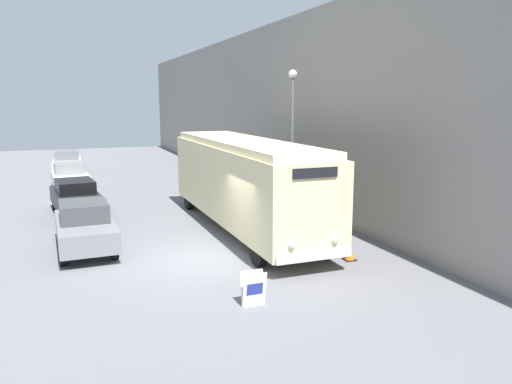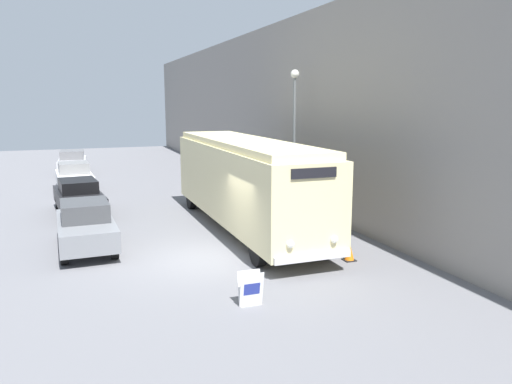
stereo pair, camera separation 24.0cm
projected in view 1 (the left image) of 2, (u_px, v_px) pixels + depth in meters
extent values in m
plane|color=slate|center=(202.00, 260.00, 15.47)|extent=(80.00, 80.00, 0.00)
cube|color=gray|center=(269.00, 111.00, 26.17)|extent=(0.30, 60.00, 8.68)
cylinder|color=black|center=(259.00, 251.00, 14.86)|extent=(0.28, 0.93, 0.93)
cylinder|color=black|center=(323.00, 243.00, 15.63)|extent=(0.28, 0.93, 0.93)
cylinder|color=black|center=(189.00, 199.00, 22.73)|extent=(0.28, 0.93, 0.93)
cylinder|color=black|center=(234.00, 196.00, 23.50)|extent=(0.28, 0.93, 0.93)
cube|color=beige|center=(243.00, 182.00, 18.93)|extent=(2.47, 11.40, 2.73)
cube|color=#F8E8A7|center=(243.00, 143.00, 18.67)|extent=(2.27, 10.94, 0.24)
cube|color=silver|center=(314.00, 257.00, 13.88)|extent=(2.35, 0.12, 0.20)
sphere|color=white|center=(292.00, 244.00, 13.59)|extent=(0.22, 0.22, 0.22)
sphere|color=white|center=(335.00, 239.00, 14.08)|extent=(0.22, 0.22, 0.22)
cube|color=black|center=(315.00, 173.00, 13.49)|extent=(1.36, 0.06, 0.28)
cube|color=gray|center=(253.00, 305.00, 12.05)|extent=(0.52, 0.19, 0.01)
cube|color=white|center=(255.00, 290.00, 11.91)|extent=(0.58, 0.17, 0.84)
cube|color=white|center=(252.00, 288.00, 12.04)|extent=(0.58, 0.17, 0.84)
cube|color=navy|center=(255.00, 289.00, 11.89)|extent=(0.41, 0.06, 0.30)
cylinder|color=#595E60|center=(292.00, 146.00, 21.70)|extent=(0.12, 0.12, 5.88)
sphere|color=silver|center=(293.00, 74.00, 21.15)|extent=(0.36, 0.36, 0.36)
cylinder|color=black|center=(64.00, 254.00, 14.92)|extent=(0.22, 0.68, 0.68)
cylinder|color=black|center=(114.00, 249.00, 15.49)|extent=(0.22, 0.68, 0.68)
cylinder|color=black|center=(60.00, 233.00, 17.34)|extent=(0.22, 0.68, 0.68)
cylinder|color=black|center=(104.00, 229.00, 17.91)|extent=(0.22, 0.68, 0.68)
cube|color=slate|center=(85.00, 230.00, 16.36)|extent=(1.85, 4.12, 0.68)
cube|color=#3F4043|center=(84.00, 211.00, 16.34)|extent=(1.53, 1.87, 0.59)
cylinder|color=black|center=(63.00, 216.00, 19.77)|extent=(0.22, 0.71, 0.71)
cylinder|color=black|center=(101.00, 212.00, 20.43)|extent=(0.22, 0.71, 0.71)
cylinder|color=black|center=(55.00, 202.00, 22.48)|extent=(0.22, 0.71, 0.71)
cylinder|color=black|center=(89.00, 199.00, 23.13)|extent=(0.22, 0.71, 0.71)
cube|color=black|center=(76.00, 200.00, 21.39)|extent=(2.16, 4.64, 0.66)
cube|color=black|center=(75.00, 186.00, 21.39)|extent=(1.66, 2.16, 0.51)
cylinder|color=black|center=(57.00, 190.00, 25.72)|extent=(0.22, 0.69, 0.69)
cylinder|color=black|center=(88.00, 188.00, 26.35)|extent=(0.22, 0.69, 0.69)
cylinder|color=black|center=(54.00, 182.00, 28.12)|extent=(0.22, 0.69, 0.69)
cylinder|color=black|center=(83.00, 180.00, 28.75)|extent=(0.22, 0.69, 0.69)
cube|color=silver|center=(70.00, 179.00, 27.18)|extent=(2.02, 4.18, 0.63)
cube|color=gray|center=(69.00, 168.00, 27.16)|extent=(1.62, 1.92, 0.57)
cylinder|color=black|center=(55.00, 173.00, 32.13)|extent=(0.22, 0.60, 0.60)
cylinder|color=black|center=(79.00, 172.00, 32.61)|extent=(0.22, 0.60, 0.60)
cylinder|color=black|center=(57.00, 167.00, 35.02)|extent=(0.22, 0.60, 0.60)
cylinder|color=black|center=(80.00, 166.00, 35.49)|extent=(0.22, 0.60, 0.60)
cube|color=#B7B7BC|center=(67.00, 164.00, 33.75)|extent=(1.95, 4.57, 0.68)
cube|color=slate|center=(67.00, 155.00, 33.74)|extent=(1.58, 2.09, 0.56)
cube|color=black|center=(349.00, 260.00, 15.47)|extent=(0.36, 0.36, 0.03)
cone|color=orange|center=(350.00, 251.00, 15.42)|extent=(0.30, 0.30, 0.55)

